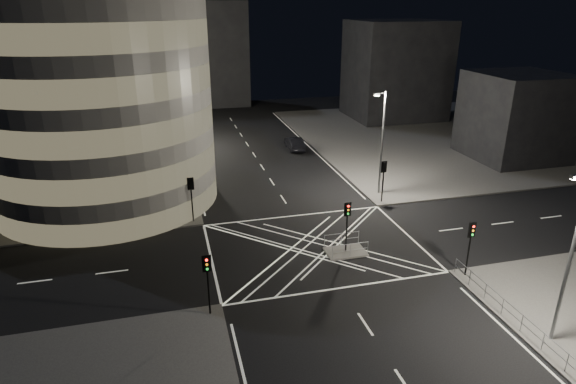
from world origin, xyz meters
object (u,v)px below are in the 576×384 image
object	(u,v)px
traffic_signal_fr	(384,174)
street_lamp_left_far	(171,107)
traffic_signal_nr	(471,239)
street_lamp_left_near	(178,145)
traffic_signal_island	(347,218)
street_lamp_right_near	(570,254)
sedan	(294,143)
traffic_signal_fl	(191,191)
central_island	(346,252)
street_lamp_right_far	(382,140)
traffic_signal_nl	(207,274)

from	to	relation	value
traffic_signal_fr	street_lamp_left_far	distance (m)	29.63
traffic_signal_nr	street_lamp_left_near	world-z (taller)	street_lamp_left_near
traffic_signal_island	street_lamp_left_far	world-z (taller)	street_lamp_left_far
street_lamp_right_near	sedan	size ratio (longest dim) A/B	2.03
traffic_signal_nr	sedan	distance (m)	33.06
traffic_signal_fl	traffic_signal_fr	xyz separation A→B (m)	(17.60, 0.00, 0.00)
central_island	street_lamp_left_near	distance (m)	18.52
traffic_signal_fl	street_lamp_right_near	distance (m)	27.79
traffic_signal_nr	street_lamp_left_far	world-z (taller)	street_lamp_left_far
street_lamp_left_near	street_lamp_right_near	world-z (taller)	same
street_lamp_left_near	sedan	xyz separation A→B (m)	(14.93, 14.03, -4.73)
street_lamp_left_near	traffic_signal_nr	bearing A→B (deg)	-45.87
central_island	traffic_signal_fr	size ratio (longest dim) A/B	0.75
street_lamp_left_far	street_lamp_right_far	bearing A→B (deg)	-48.06
traffic_signal_nl	sedan	bearing A→B (deg)	66.47
central_island	traffic_signal_fl	bearing A→B (deg)	142.46
traffic_signal_island	street_lamp_left_near	size ratio (longest dim) A/B	0.40
traffic_signal_island	street_lamp_right_near	world-z (taller)	street_lamp_right_near
street_lamp_right_far	street_lamp_right_near	xyz separation A→B (m)	(0.00, -23.00, 0.00)
street_lamp_left_far	sedan	distance (m)	16.16
traffic_signal_nl	traffic_signal_nr	world-z (taller)	same
street_lamp_left_near	street_lamp_right_far	size ratio (longest dim) A/B	1.00
traffic_signal_nl	street_lamp_right_near	size ratio (longest dim) A/B	0.40
traffic_signal_nl	street_lamp_left_far	world-z (taller)	street_lamp_left_far
traffic_signal_fr	street_lamp_right_far	world-z (taller)	street_lamp_right_far
traffic_signal_island	street_lamp_left_far	bearing A→B (deg)	109.95
traffic_signal_nr	traffic_signal_island	size ratio (longest dim) A/B	1.00
traffic_signal_nr	street_lamp_right_far	xyz separation A→B (m)	(0.64, 15.80, 2.63)
traffic_signal_nl	street_lamp_right_near	xyz separation A→B (m)	(18.24, -7.20, 2.63)
street_lamp_left_far	street_lamp_right_far	world-z (taller)	same
street_lamp_right_far	traffic_signal_nr	bearing A→B (deg)	-92.30
traffic_signal_fr	traffic_signal_nr	distance (m)	13.60
traffic_signal_nr	street_lamp_left_far	distance (m)	41.15
street_lamp_right_far	traffic_signal_fr	bearing A→B (deg)	-106.11
traffic_signal_fl	central_island	bearing A→B (deg)	-37.54
traffic_signal_nr	traffic_signal_island	bearing A→B (deg)	142.07
central_island	traffic_signal_island	bearing A→B (deg)	0.00
traffic_signal_fl	street_lamp_right_far	bearing A→B (deg)	6.88
street_lamp_left_far	sedan	size ratio (longest dim) A/B	2.03
traffic_signal_nl	street_lamp_right_near	world-z (taller)	street_lamp_right_near
traffic_signal_fr	sedan	distance (m)	19.62
street_lamp_right_near	central_island	bearing A→B (deg)	120.75
traffic_signal_nr	street_lamp_left_near	size ratio (longest dim) A/B	0.40
traffic_signal_nl	street_lamp_left_far	distance (m)	36.90
traffic_signal_nl	sedan	size ratio (longest dim) A/B	0.81
street_lamp_left_far	street_lamp_right_far	size ratio (longest dim) A/B	1.00
street_lamp_left_near	traffic_signal_fl	bearing A→B (deg)	-83.03
central_island	traffic_signal_island	size ratio (longest dim) A/B	0.75
street_lamp_right_far	sedan	distance (m)	18.10
street_lamp_right_near	traffic_signal_fl	bearing A→B (deg)	131.24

